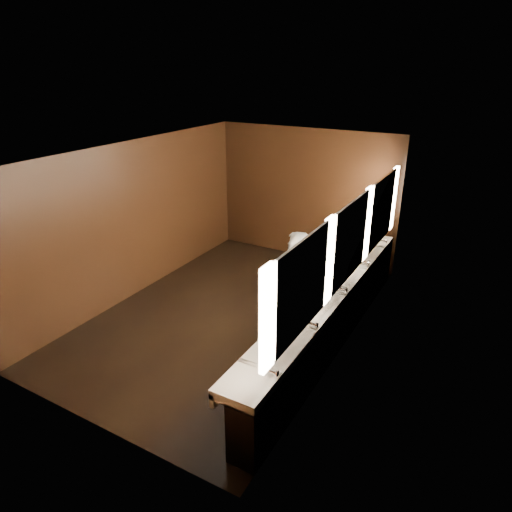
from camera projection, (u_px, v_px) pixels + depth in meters
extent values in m
plane|color=black|center=(231.00, 314.00, 7.89)|extent=(6.00, 6.00, 0.00)
cube|color=#2D2D2B|center=(227.00, 151.00, 6.78)|extent=(4.00, 6.00, 0.02)
cube|color=black|center=(305.00, 195.00, 9.73)|extent=(4.00, 0.02, 2.80)
cube|color=black|center=(80.00, 326.00, 4.93)|extent=(4.00, 0.02, 2.80)
cube|color=black|center=(136.00, 219.00, 8.24)|extent=(0.02, 6.00, 2.80)
cube|color=black|center=(349.00, 264.00, 6.43)|extent=(0.02, 6.00, 2.80)
cube|color=black|center=(332.00, 322.00, 6.90)|extent=(0.36, 5.40, 0.81)
cube|color=white|center=(328.00, 294.00, 6.77)|extent=(0.55, 5.40, 0.12)
cube|color=white|center=(313.00, 295.00, 6.91)|extent=(0.06, 5.40, 0.18)
cylinder|color=silver|center=(270.00, 371.00, 4.87)|extent=(0.18, 0.04, 0.04)
cylinder|color=silver|center=(311.00, 324.00, 5.75)|extent=(0.18, 0.04, 0.04)
cylinder|color=silver|center=(341.00, 289.00, 6.63)|extent=(0.18, 0.04, 0.04)
cylinder|color=silver|center=(364.00, 262.00, 7.51)|extent=(0.18, 0.04, 0.04)
cylinder|color=silver|center=(382.00, 241.00, 8.39)|extent=(0.18, 0.04, 0.04)
cube|color=#FFE1BE|center=(267.00, 320.00, 4.38)|extent=(0.06, 0.22, 1.15)
cube|color=white|center=(303.00, 287.00, 5.02)|extent=(0.03, 1.32, 1.15)
cube|color=#FFE1BE|center=(328.00, 261.00, 5.66)|extent=(0.06, 0.23, 1.15)
cube|color=white|center=(350.00, 241.00, 6.29)|extent=(0.03, 1.32, 1.15)
cube|color=#FFE1BE|center=(366.00, 224.00, 6.94)|extent=(0.06, 0.23, 1.15)
cube|color=white|center=(382.00, 210.00, 7.57)|extent=(0.03, 1.32, 1.15)
cube|color=#FFE1BE|center=(393.00, 199.00, 8.22)|extent=(0.06, 0.22, 1.15)
imported|color=#9ABFE5|center=(294.00, 287.00, 6.90)|extent=(0.45, 0.66, 1.78)
cylinder|color=black|center=(302.00, 341.00, 6.61)|extent=(0.42, 0.42, 0.59)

